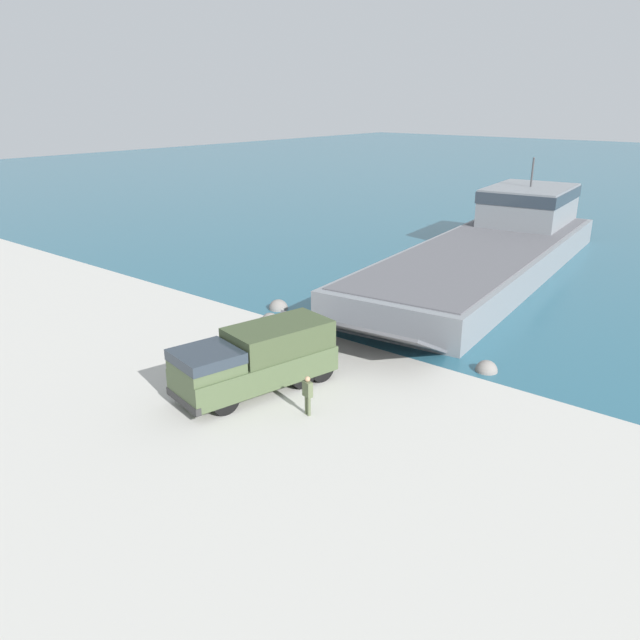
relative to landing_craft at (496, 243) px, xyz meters
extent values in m
plane|color=#B7B5AD|center=(0.36, -26.29, -1.82)|extent=(240.00, 240.00, 0.00)
cube|color=gray|center=(0.32, -2.90, -0.80)|extent=(12.42, 32.63, 2.04)
cube|color=#56565B|center=(0.32, -2.90, 0.26)|extent=(11.57, 31.29, 0.08)
cube|color=gray|center=(-0.89, 8.00, 1.79)|extent=(7.21, 9.55, 3.15)
cube|color=#28333D|center=(-0.89, 8.00, 2.74)|extent=(7.40, 9.66, 0.94)
cylinder|color=#3F3F42|center=(-0.89, 8.00, 4.56)|extent=(0.16, 0.16, 2.40)
cube|color=#56565B|center=(2.30, -20.58, -0.70)|extent=(7.98, 4.65, 1.98)
cube|color=#475638|center=(1.17, -27.13, -0.83)|extent=(4.04, 7.68, 1.15)
cube|color=#475638|center=(0.68, -29.49, 0.20)|extent=(2.90, 2.93, 0.91)
cube|color=#28333D|center=(0.68, -29.49, 0.43)|extent=(2.98, 2.97, 0.46)
cube|color=#3C492E|center=(1.43, -25.91, 0.36)|extent=(3.39, 5.03, 1.24)
cube|color=#2D2D2D|center=(0.44, -30.62, -1.26)|extent=(2.64, 0.78, 0.32)
cylinder|color=black|center=(1.76, -29.57, -1.18)|extent=(0.64, 1.34, 1.28)
cylinder|color=black|center=(-0.35, -29.12, -1.18)|extent=(0.64, 1.34, 1.28)
cylinder|color=black|center=(2.58, -25.67, -1.18)|extent=(0.64, 1.34, 1.28)
cylinder|color=black|center=(0.47, -25.23, -1.18)|extent=(0.64, 1.34, 1.28)
cylinder|color=black|center=(2.81, -24.59, -1.18)|extent=(0.64, 1.34, 1.28)
cylinder|color=black|center=(0.70, -24.15, -1.18)|extent=(0.64, 1.34, 1.28)
cylinder|color=#566042|center=(4.54, -27.49, -1.41)|extent=(0.14, 0.14, 0.83)
cylinder|color=#566042|center=(4.37, -27.44, -1.41)|extent=(0.14, 0.14, 0.83)
cube|color=#566042|center=(4.45, -27.47, -0.66)|extent=(0.49, 0.34, 0.66)
sphere|color=tan|center=(4.45, -27.47, -0.22)|extent=(0.23, 0.23, 0.23)
sphere|color=gray|center=(-5.80, -18.27, -1.82)|extent=(1.20, 1.20, 1.20)
sphere|color=gray|center=(-4.59, -20.26, -1.82)|extent=(1.04, 1.04, 1.04)
sphere|color=gray|center=(8.22, -18.76, -1.82)|extent=(1.07, 1.07, 1.07)
camera|label=1|loc=(19.35, -44.76, 10.46)|focal=35.00mm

